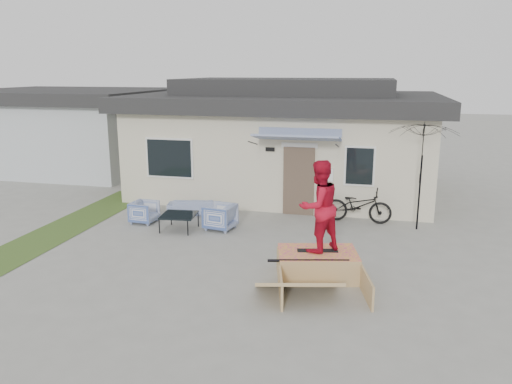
% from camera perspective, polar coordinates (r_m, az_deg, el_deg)
% --- Properties ---
extents(ground, '(90.00, 90.00, 0.00)m').
position_cam_1_polar(ground, '(11.84, -3.49, -8.05)').
color(ground, gray).
rests_on(ground, ground).
extents(grass_strip, '(1.40, 8.00, 0.01)m').
position_cam_1_polar(grass_strip, '(15.72, -19.74, -3.33)').
color(grass_strip, '#365220').
rests_on(grass_strip, ground).
extents(house, '(10.80, 8.49, 4.10)m').
position_cam_1_polar(house, '(18.94, 3.52, 6.22)').
color(house, beige).
rests_on(house, ground).
extents(neighbor_house, '(8.60, 7.60, 3.50)m').
position_cam_1_polar(neighbor_house, '(24.83, -20.37, 6.79)').
color(neighbor_house, '#B3BABF').
rests_on(neighbor_house, ground).
extents(loveseat, '(1.69, 0.82, 0.63)m').
position_cam_1_polar(loveseat, '(15.83, -6.96, -1.32)').
color(loveseat, '#324E98').
rests_on(loveseat, ground).
extents(armchair_left, '(0.69, 0.73, 0.71)m').
position_cam_1_polar(armchair_left, '(15.13, -12.46, -2.10)').
color(armchair_left, '#324E98').
rests_on(armchair_left, ground).
extents(armchair_right, '(0.84, 0.88, 0.79)m').
position_cam_1_polar(armchair_right, '(14.21, -4.08, -2.65)').
color(armchair_right, '#324E98').
rests_on(armchair_right, ground).
extents(coffee_table, '(1.01, 1.01, 0.46)m').
position_cam_1_polar(coffee_table, '(14.30, -8.64, -3.37)').
color(coffee_table, black).
rests_on(coffee_table, ground).
extents(bicycle, '(1.95, 0.75, 1.23)m').
position_cam_1_polar(bicycle, '(15.07, 11.44, -1.07)').
color(bicycle, black).
rests_on(bicycle, ground).
extents(patio_umbrella, '(1.92, 1.77, 2.20)m').
position_cam_1_polar(patio_umbrella, '(14.56, 18.09, 2.58)').
color(patio_umbrella, black).
rests_on(patio_umbrella, ground).
extents(skate_ramp, '(2.14, 2.56, 0.56)m').
position_cam_1_polar(skate_ramp, '(11.10, 6.92, -8.08)').
color(skate_ramp, tan).
rests_on(skate_ramp, ground).
extents(skateboard, '(0.90, 0.39, 0.05)m').
position_cam_1_polar(skateboard, '(11.05, 6.93, -6.50)').
color(skateboard, black).
rests_on(skateboard, skate_ramp).
extents(skater, '(1.20, 1.21, 1.97)m').
position_cam_1_polar(skater, '(10.74, 7.08, -1.42)').
color(skater, red).
rests_on(skater, skateboard).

